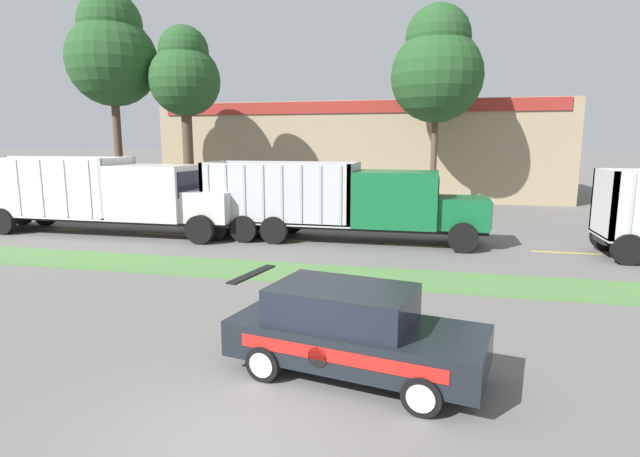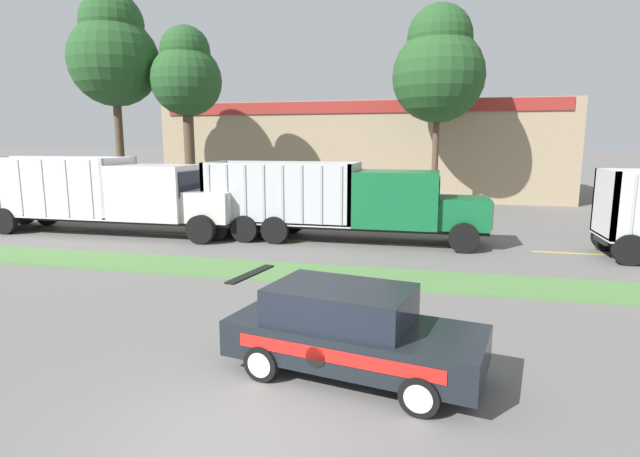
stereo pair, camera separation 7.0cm
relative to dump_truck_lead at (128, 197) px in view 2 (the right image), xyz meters
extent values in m
plane|color=slate|center=(10.60, -13.19, -1.63)|extent=(600.00, 600.00, 0.00)
cube|color=#517F42|center=(10.60, -4.69, -1.60)|extent=(120.00, 2.16, 0.06)
cube|color=yellow|center=(-3.81, 0.39, -1.63)|extent=(2.40, 0.14, 0.01)
cube|color=yellow|center=(1.59, 0.39, -1.63)|extent=(2.40, 0.14, 0.01)
cube|color=yellow|center=(6.99, 0.39, -1.63)|extent=(2.40, 0.14, 0.01)
cube|color=yellow|center=(12.39, 0.39, -1.63)|extent=(2.40, 0.14, 0.01)
cube|color=yellow|center=(17.79, 0.39, -1.63)|extent=(2.40, 0.14, 0.01)
cube|color=black|center=(-1.14, 0.00, -0.97)|extent=(12.29, 1.36, 0.18)
cube|color=silver|center=(4.02, 0.00, -0.25)|extent=(1.96, 2.03, 1.26)
cube|color=#B7B7BC|center=(5.04, 0.00, -0.25)|extent=(0.06, 1.73, 1.07)
cube|color=silver|center=(1.39, 0.00, 0.26)|extent=(3.30, 2.47, 2.28)
cube|color=black|center=(3.06, 0.00, 0.66)|extent=(0.04, 2.10, 1.03)
cylinder|color=silver|center=(-0.35, -0.80, 0.91)|extent=(0.14, 0.14, 1.30)
cube|color=silver|center=(-3.77, 0.00, -0.82)|extent=(7.03, 2.47, 0.12)
cube|color=silver|center=(-0.33, 0.00, 0.45)|extent=(0.16, 2.47, 2.52)
cube|color=silver|center=(-3.77, -1.15, 0.45)|extent=(7.03, 0.16, 2.52)
cube|color=silver|center=(-3.77, 1.16, 0.45)|extent=(7.03, 0.16, 2.52)
cube|color=#BCBCC1|center=(-4.35, -1.25, 0.45)|extent=(0.10, 0.04, 2.40)
cube|color=#BCBCC1|center=(-3.18, -1.25, 0.45)|extent=(0.10, 0.04, 2.40)
cube|color=#BCBCC1|center=(-2.01, -1.25, 0.45)|extent=(0.10, 0.04, 2.40)
cube|color=#BCBCC1|center=(-0.84, -1.25, 0.45)|extent=(0.10, 0.04, 2.40)
cylinder|color=black|center=(4.02, -1.21, -1.06)|extent=(1.15, 0.30, 1.15)
cylinder|color=black|center=(4.02, 1.22, -1.06)|extent=(1.15, 0.30, 1.15)
cylinder|color=black|center=(-6.68, 1.22, -1.06)|extent=(1.15, 0.30, 1.15)
cylinder|color=black|center=(-5.35, -1.21, -1.06)|extent=(1.15, 0.30, 1.15)
cylinder|color=black|center=(-5.35, 1.22, -1.06)|extent=(1.15, 0.30, 1.15)
cube|color=silver|center=(18.77, 0.03, 0.28)|extent=(0.16, 2.36, 2.30)
cube|color=#B2B2B7|center=(19.24, -1.18, 0.28)|extent=(0.10, 0.04, 2.19)
cylinder|color=black|center=(19.29, -1.14, -1.12)|extent=(1.04, 0.30, 1.04)
cylinder|color=black|center=(19.29, 1.19, -1.12)|extent=(1.04, 0.30, 1.04)
cube|color=black|center=(9.38, 0.76, -1.00)|extent=(11.34, 1.38, 0.18)
cube|color=#146033|center=(14.10, 0.76, -0.32)|extent=(1.91, 2.06, 1.18)
cube|color=#B7B7BC|center=(15.08, 0.76, -0.32)|extent=(0.06, 1.75, 1.00)
cube|color=#146033|center=(11.53, 0.76, 0.16)|extent=(3.21, 2.51, 2.14)
cube|color=black|center=(13.16, 0.76, 0.54)|extent=(0.04, 2.13, 0.96)
cylinder|color=silver|center=(9.83, -0.05, 0.84)|extent=(0.14, 0.14, 1.36)
cube|color=#B7B7BC|center=(6.82, 0.76, -0.85)|extent=(6.22, 2.51, 0.12)
cube|color=#B7B7BC|center=(9.85, 0.76, 0.35)|extent=(0.16, 2.51, 2.39)
cube|color=#B7B7BC|center=(3.79, 0.76, 0.35)|extent=(0.16, 2.51, 2.39)
cube|color=#B7B7BC|center=(6.82, -0.41, 0.35)|extent=(6.22, 0.16, 2.39)
cube|color=#B7B7BC|center=(6.82, 1.94, 0.35)|extent=(6.22, 0.16, 2.39)
cube|color=#A3A3A8|center=(4.09, -0.51, 0.35)|extent=(0.10, 0.04, 2.27)
cube|color=#A3A3A8|center=(4.87, -0.51, 0.35)|extent=(0.10, 0.04, 2.27)
cube|color=#A3A3A8|center=(5.65, -0.51, 0.35)|extent=(0.10, 0.04, 2.27)
cube|color=#A3A3A8|center=(6.43, -0.51, 0.35)|extent=(0.10, 0.04, 2.27)
cube|color=#A3A3A8|center=(7.20, -0.51, 0.35)|extent=(0.10, 0.04, 2.27)
cube|color=#A3A3A8|center=(7.98, -0.51, 0.35)|extent=(0.10, 0.04, 2.27)
cube|color=#A3A3A8|center=(8.76, -0.51, 0.35)|extent=(0.10, 0.04, 2.27)
cube|color=#A3A3A8|center=(9.54, -0.51, 0.35)|extent=(0.10, 0.04, 2.27)
cylinder|color=black|center=(14.10, -0.47, -1.09)|extent=(1.10, 0.30, 1.10)
cylinder|color=black|center=(14.10, 2.00, -1.09)|extent=(1.10, 0.30, 1.10)
cylinder|color=black|center=(4.31, -0.47, -1.09)|extent=(1.10, 0.30, 1.10)
cylinder|color=black|center=(4.31, 2.00, -1.09)|extent=(1.10, 0.30, 1.10)
cylinder|color=black|center=(5.58, -0.47, -1.09)|extent=(1.10, 0.30, 1.10)
cylinder|color=black|center=(5.58, 2.00, -1.09)|extent=(1.10, 0.30, 1.10)
cylinder|color=black|center=(6.86, -0.47, -1.09)|extent=(1.10, 0.30, 1.10)
cylinder|color=black|center=(6.86, 2.00, -1.09)|extent=(1.10, 0.30, 1.10)
cube|color=black|center=(11.83, -10.96, -1.01)|extent=(4.60, 2.57, 0.63)
cube|color=black|center=(11.57, -10.91, -0.41)|extent=(2.64, 1.99, 0.57)
cube|color=black|center=(11.57, -10.91, -0.10)|extent=(2.64, 1.99, 0.04)
cube|color=black|center=(9.80, -10.57, -0.06)|extent=(0.47, 1.43, 0.03)
cube|color=red|center=(11.66, -11.84, -0.95)|extent=(3.41, 0.67, 0.22)
cylinder|color=black|center=(11.34, -11.78, -1.01)|extent=(0.34, 0.07, 0.35)
cylinder|color=black|center=(12.99, -12.05, -1.33)|extent=(0.65, 0.31, 0.62)
cylinder|color=silver|center=(12.97, -12.15, -1.33)|extent=(0.43, 0.09, 0.43)
cylinder|color=black|center=(13.31, -10.39, -1.33)|extent=(0.65, 0.31, 0.62)
cylinder|color=silver|center=(13.33, -10.28, -1.33)|extent=(0.43, 0.09, 0.43)
cylinder|color=black|center=(10.35, -11.53, -1.33)|extent=(0.65, 0.31, 0.62)
cylinder|color=silver|center=(10.33, -11.64, -1.33)|extent=(0.43, 0.09, 0.43)
cylinder|color=black|center=(10.67, -9.87, -1.33)|extent=(0.65, 0.31, 0.62)
cylinder|color=silver|center=(10.69, -9.77, -1.33)|extent=(0.43, 0.09, 0.43)
cube|color=#9E896B|center=(7.34, 20.91, 1.75)|extent=(28.70, 12.00, 6.77)
cube|color=maroon|center=(7.34, 14.86, 4.69)|extent=(27.27, 0.10, 0.80)
cylinder|color=brown|center=(12.85, 11.46, 1.51)|extent=(0.37, 0.37, 6.29)
sphere|color=#234C23|center=(12.85, 11.46, 6.11)|extent=(5.28, 5.28, 5.28)
sphere|color=#234C23|center=(12.85, 11.46, 8.22)|extent=(3.70, 3.70, 3.70)
cylinder|color=brown|center=(-5.78, 7.94, 2.00)|extent=(0.48, 0.48, 7.26)
sphere|color=#234C23|center=(-5.78, 7.94, 7.06)|extent=(5.22, 5.22, 5.22)
sphere|color=#234C23|center=(-5.78, 7.94, 9.15)|extent=(3.66, 3.66, 3.66)
cylinder|color=brown|center=(-1.45, 8.47, 1.57)|extent=(0.62, 0.62, 6.42)
sphere|color=#234C23|center=(-1.45, 8.47, 5.91)|extent=(4.11, 4.11, 4.11)
sphere|color=#234C23|center=(-1.45, 8.47, 7.56)|extent=(2.87, 2.87, 2.87)
camera|label=1|loc=(13.07, -19.02, 2.36)|focal=28.00mm
camera|label=2|loc=(13.14, -19.00, 2.36)|focal=28.00mm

